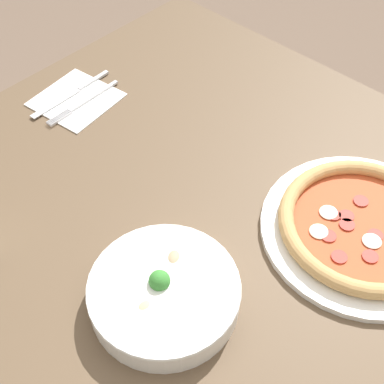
{
  "coord_description": "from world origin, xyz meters",
  "views": [
    {
      "loc": [
        -0.29,
        0.48,
        1.45
      ],
      "look_at": [
        0.13,
        0.03,
        0.74
      ],
      "focal_mm": 50.0,
      "sensor_mm": 36.0,
      "label": 1
    }
  ],
  "objects": [
    {
      "name": "knife",
      "position": [
        0.52,
        -0.01,
        0.73
      ],
      "size": [
        0.02,
        0.21,
        0.01
      ],
      "rotation": [
        0.0,
        0.0,
        1.6
      ],
      "color": "silver",
      "rests_on": "napkin"
    },
    {
      "name": "fork",
      "position": [
        0.47,
        -0.01,
        0.73
      ],
      "size": [
        0.02,
        0.19,
        0.0
      ],
      "rotation": [
        0.0,
        0.0,
        1.6
      ],
      "color": "silver",
      "rests_on": "napkin"
    },
    {
      "name": "bowl",
      "position": [
        0.02,
        0.21,
        0.75
      ],
      "size": [
        0.23,
        0.23,
        0.07
      ],
      "color": "white",
      "rests_on": "dining_table"
    },
    {
      "name": "dining_table",
      "position": [
        0.0,
        0.0,
        0.63
      ],
      "size": [
        1.27,
        0.92,
        0.72
      ],
      "color": "brown",
      "rests_on": "ground_plane"
    },
    {
      "name": "napkin",
      "position": [
        0.5,
        -0.0,
        0.73
      ],
      "size": [
        0.17,
        0.17,
        0.0
      ],
      "color": "white",
      "rests_on": "dining_table"
    },
    {
      "name": "pizza",
      "position": [
        -0.13,
        -0.11,
        0.74
      ],
      "size": [
        0.34,
        0.34,
        0.04
      ],
      "color": "white",
      "rests_on": "dining_table"
    }
  ]
}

